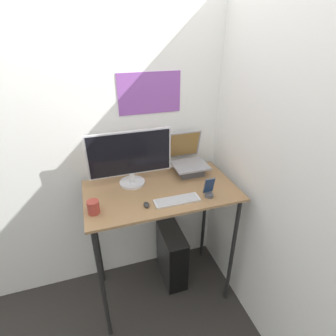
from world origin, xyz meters
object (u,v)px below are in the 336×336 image
(laptop, at_px, (189,164))
(computer_tower, at_px, (172,255))
(cell_phone, at_px, (209,190))
(monitor, at_px, (130,158))
(mouse, at_px, (146,205))
(keyboard, at_px, (177,200))

(laptop, relative_size, computer_tower, 0.58)
(cell_phone, height_order, computer_tower, cell_phone)
(monitor, height_order, mouse, monitor)
(keyboard, relative_size, computer_tower, 0.58)
(laptop, distance_m, mouse, 0.61)
(keyboard, height_order, mouse, mouse)
(keyboard, xyz_separation_m, cell_phone, (0.25, -0.01, 0.04))
(monitor, xyz_separation_m, keyboard, (0.26, -0.35, -0.22))
(laptop, height_order, computer_tower, laptop)
(keyboard, distance_m, mouse, 0.23)
(laptop, distance_m, keyboard, 0.46)
(laptop, bearing_deg, keyboard, -122.40)
(laptop, relative_size, mouse, 5.27)
(monitor, xyz_separation_m, computer_tower, (0.33, -0.05, -1.08))
(keyboard, bearing_deg, monitor, 127.10)
(computer_tower, bearing_deg, laptop, 26.57)
(monitor, xyz_separation_m, mouse, (0.04, -0.34, -0.21))
(monitor, bearing_deg, mouse, -83.93)
(keyboard, bearing_deg, laptop, 57.60)
(laptop, xyz_separation_m, mouse, (-0.47, -0.38, -0.07))
(cell_phone, relative_size, computer_tower, 0.27)
(laptop, bearing_deg, cell_phone, -89.76)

